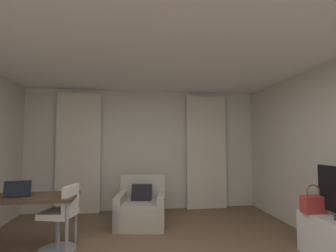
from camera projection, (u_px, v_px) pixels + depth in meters
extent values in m
cube|color=beige|center=(144.00, 149.00, 5.47)|extent=(5.12, 0.06, 2.60)
cube|color=white|center=(159.00, 30.00, 2.56)|extent=(5.12, 6.12, 0.06)
cube|color=beige|center=(79.00, 152.00, 5.14)|extent=(0.90, 0.06, 2.50)
cube|color=beige|center=(206.00, 151.00, 5.53)|extent=(0.90, 0.06, 2.50)
cube|color=#B2A899|center=(141.00, 214.00, 4.34)|extent=(0.94, 0.91, 0.41)
cube|color=#B2A899|center=(143.00, 186.00, 4.69)|extent=(0.84, 0.26, 0.43)
cube|color=#B2A899|center=(161.00, 210.00, 4.34)|extent=(0.23, 0.80, 0.55)
cube|color=#B2A899|center=(121.00, 210.00, 4.35)|extent=(0.23, 0.80, 0.55)
cube|color=black|center=(142.00, 195.00, 4.48)|extent=(0.39, 0.25, 0.37)
cube|color=#4C3828|center=(22.00, 198.00, 3.30)|extent=(1.38, 0.60, 0.04)
cylinder|color=#99999E|center=(76.00, 218.00, 3.61)|extent=(0.04, 0.04, 0.70)
cylinder|color=#99999E|center=(67.00, 230.00, 3.12)|extent=(0.04, 0.04, 0.70)
cylinder|color=gray|center=(58.00, 234.00, 3.32)|extent=(0.06, 0.06, 0.46)
cylinder|color=gray|center=(57.00, 250.00, 3.31)|extent=(0.48, 0.48, 0.04)
cube|color=silver|center=(58.00, 214.00, 3.34)|extent=(0.49, 0.49, 0.08)
cube|color=silver|center=(71.00, 198.00, 3.33)|extent=(0.15, 0.36, 0.34)
cube|color=#2D2D33|center=(19.00, 195.00, 3.33)|extent=(0.35, 0.27, 0.02)
cube|color=black|center=(17.00, 188.00, 3.23)|extent=(0.32, 0.11, 0.20)
cube|color=#B73833|center=(314.00, 204.00, 3.22)|extent=(0.30, 0.14, 0.22)
torus|color=#B73833|center=(313.00, 192.00, 3.23)|extent=(0.20, 0.02, 0.20)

